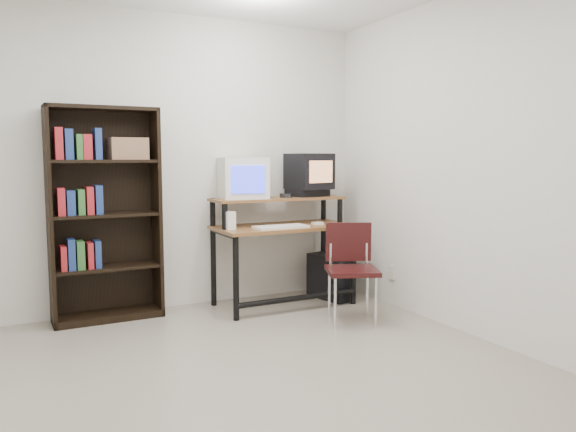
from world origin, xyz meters
name	(u,v)px	position (x,y,z in m)	size (l,w,h in m)	color
floor	(234,392)	(0.00, 0.00, -0.01)	(4.00, 4.00, 0.01)	#A39987
back_wall	(150,163)	(0.00, 2.00, 1.30)	(4.00, 0.01, 2.60)	silver
front_wall	(530,179)	(0.00, -2.00, 1.30)	(4.00, 0.01, 2.60)	silver
right_wall	(494,164)	(2.00, 0.00, 1.30)	(0.01, 4.00, 2.60)	silver
computer_desk	(283,230)	(1.11, 1.62, 0.69)	(1.26, 0.64, 0.98)	brown
crt_monitor	(243,179)	(0.78, 1.76, 1.16)	(0.45, 0.46, 0.38)	white
vcr	(307,193)	(1.43, 1.75, 1.01)	(0.36, 0.26, 0.08)	black
crt_tv	(309,171)	(1.44, 1.74, 1.22)	(0.41, 0.41, 0.34)	black
cd_spindle	(286,196)	(1.17, 1.68, 0.99)	(0.12, 0.12, 0.05)	#26262B
keyboard	(281,228)	(1.00, 1.44, 0.74)	(0.47, 0.21, 0.04)	white
mousepad	(318,226)	(1.41, 1.51, 0.72)	(0.22, 0.18, 0.01)	black
mouse	(318,224)	(1.41, 1.51, 0.74)	(0.10, 0.06, 0.03)	white
desk_speaker	(230,221)	(0.56, 1.54, 0.80)	(0.08, 0.07, 0.17)	white
pc_tower	(330,277)	(1.60, 1.60, 0.21)	(0.20, 0.45, 0.42)	black
school_chair	(351,262)	(1.38, 0.91, 0.49)	(0.53, 0.53, 0.80)	black
bookshelf	(104,212)	(-0.42, 1.86, 0.90)	(0.89, 0.32, 1.76)	black
wall_outlet	(392,273)	(1.99, 1.15, 0.30)	(0.02, 0.08, 0.12)	beige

